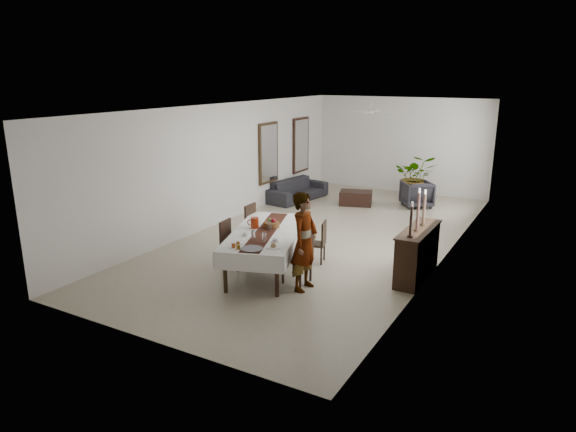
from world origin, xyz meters
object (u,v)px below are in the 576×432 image
at_px(red_pitcher, 255,223).
at_px(dining_table_top, 266,233).
at_px(sofa, 297,190).
at_px(woman, 304,242).
at_px(sideboard_body, 417,254).

bearing_deg(red_pitcher, dining_table_top, -11.95).
relative_size(red_pitcher, sofa, 0.10).
distance_m(dining_table_top, sofa, 6.23).
xyz_separation_m(red_pitcher, woman, (1.45, -0.54, -0.02)).
bearing_deg(sideboard_body, red_pitcher, -161.69).
xyz_separation_m(red_pitcher, sofa, (-2.07, 5.67, -0.63)).
bearing_deg(sofa, sideboard_body, -122.82).
bearing_deg(dining_table_top, red_pitcher, 149.04).
distance_m(dining_table_top, red_pitcher, 0.36).
bearing_deg(red_pitcher, sideboard_body, 18.31).
distance_m(red_pitcher, woman, 1.55).
xyz_separation_m(dining_table_top, sideboard_body, (2.83, 1.11, -0.31)).
bearing_deg(dining_table_top, sofa, 93.54).
bearing_deg(sideboard_body, dining_table_top, -158.61).
relative_size(dining_table_top, woman, 1.43).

